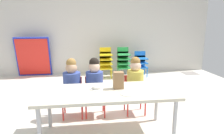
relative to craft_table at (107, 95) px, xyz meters
The scene contains 14 objects.
ground_plane 0.92m from the craft_table, 84.67° to the left, with size 6.65×5.42×0.02m.
back_wall 3.53m from the craft_table, 88.85° to the left, with size 6.65×0.10×2.73m, color beige.
craft_table is the anchor object (origin of this frame).
seated_child_near_camera 0.76m from the craft_table, 128.00° to the left, with size 0.32×0.31×0.92m.
seated_child_middle_seat 0.61m from the craft_table, 102.03° to the left, with size 0.34×0.34×0.92m.
seated_child_far_right 0.79m from the craft_table, 49.56° to the left, with size 0.32×0.32×0.92m.
kid_chair_yellow_stack 2.89m from the craft_table, 84.45° to the left, with size 0.32×0.30×0.80m.
kid_chair_green_stack 2.98m from the craft_table, 75.18° to the left, with size 0.32×0.30×0.80m.
kid_chair_blue_stack 3.14m from the craft_table, 66.62° to the left, with size 0.32×0.30×0.68m.
folded_activity_table 3.63m from the craft_table, 117.10° to the left, with size 0.90×0.29×1.09m.
paper_bag_brown 0.24m from the craft_table, 27.58° to the left, with size 0.13×0.09×0.22m, color #9E754C.
paper_plate_near_edge 0.16m from the craft_table, 143.22° to the left, with size 0.18×0.18×0.01m, color white.
paper_plate_center_table 0.28m from the craft_table, 31.55° to the right, with size 0.18×0.18×0.01m, color white.
donut_powdered_on_plate 0.17m from the craft_table, 143.22° to the left, with size 0.13×0.13×0.04m, color white.
Camera 1 is at (-0.32, -3.09, 1.42)m, focal length 32.14 mm.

